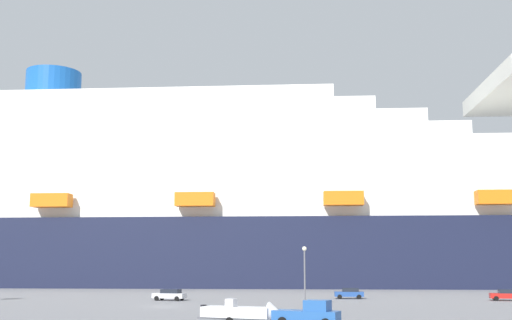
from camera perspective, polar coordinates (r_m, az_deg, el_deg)
The scene contains 8 objects.
ground_plane at distance 109.51m, azimuth -3.53°, elevation -11.91°, with size 600.00×600.00×0.00m, color gray.
cruise_ship at distance 150.63m, azimuth -4.56°, elevation -4.58°, with size 308.71×63.97×63.90m.
pickup_truck at distance 55.67m, azimuth 4.76°, elevation -13.54°, with size 5.90×3.19×2.20m.
small_boat_on_trailer at distance 57.66m, azimuth -0.93°, elevation -13.50°, with size 8.78×3.56×2.15m.
street_lamp at distance 80.30m, azimuth 4.37°, elevation -9.49°, with size 0.56×0.56×7.30m.
parked_car_red_hatchback at distance 98.32m, azimuth 21.50°, elevation -11.14°, with size 4.54×2.22×1.58m.
parked_car_blue_suv at distance 97.53m, azimuth 8.35°, elevation -11.69°, with size 4.42×2.32×1.58m.
parked_car_silver_sedan at distance 92.86m, azimuth -7.72°, elevation -11.83°, with size 4.82×2.45×1.58m.
Camera 1 is at (24.67, -76.56, 5.36)m, focal length 44.74 mm.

